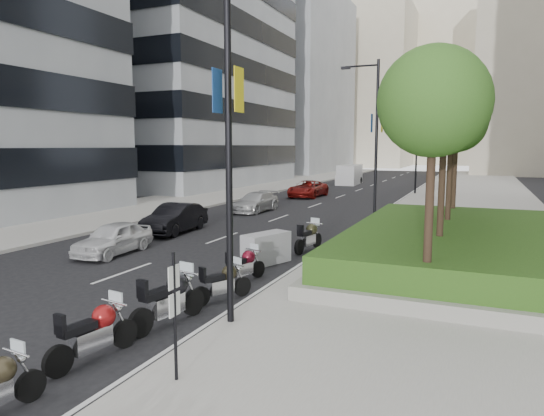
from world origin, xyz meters
The scene contains 30 objects.
ground centered at (0.00, 0.00, 0.00)m, with size 160.00×160.00×0.00m, color black.
sidewalk_right centered at (9.00, 30.00, 0.07)m, with size 10.00×100.00×0.15m, color #9E9B93.
sidewalk_left centered at (-12.00, 30.00, 0.07)m, with size 8.00×100.00×0.15m, color #9E9B93.
lane_edge centered at (3.70, 30.00, 0.01)m, with size 0.12×100.00×0.01m, color silver.
lane_centre centered at (-1.50, 30.00, 0.01)m, with size 0.12×100.00×0.01m, color silver.
building_grey_mid centered at (-24.00, 38.00, 20.00)m, with size 22.00×26.00×40.00m, color gray.
building_grey_far centered at (-24.00, 70.00, 15.00)m, with size 22.00×26.00×30.00m, color gray.
building_cream_left centered at (-18.00, 100.00, 17.00)m, with size 26.00×24.00×34.00m, color #B7AD93.
building_cream_centre centered at (2.00, 120.00, 19.00)m, with size 30.00×24.00×38.00m, color #B7AD93.
planter centered at (10.00, 10.00, 0.35)m, with size 10.00×14.00×0.40m, color gray.
hedge centered at (10.00, 10.00, 0.95)m, with size 9.40×13.40×0.80m, color #1C3E11.
tree_0 centered at (8.50, 4.00, 5.42)m, with size 2.80×2.80×6.30m.
tree_1 centered at (8.50, 8.00, 5.42)m, with size 2.80×2.80×6.30m.
tree_2 centered at (8.50, 12.00, 5.42)m, with size 2.80×2.80×6.30m.
tree_3 centered at (8.50, 16.00, 5.42)m, with size 2.80×2.80×6.30m.
lamp_post_0 centered at (4.14, 1.00, 5.07)m, with size 2.34×0.45×9.00m.
lamp_post_1 centered at (4.14, 18.00, 5.07)m, with size 2.34×0.45×9.00m.
lamp_post_2 centered at (4.14, 36.00, 5.07)m, with size 2.34×0.45×9.00m.
parking_sign centered at (4.80, -2.00, 1.46)m, with size 0.06×0.32×2.50m.
motorcycle_1 centered at (2.65, -1.72, 0.59)m, with size 0.74×2.22×1.11m.
motorcycle_2 centered at (2.88, 0.54, 0.65)m, with size 0.82×2.45×1.23m.
motorcycle_3 centered at (3.16, 2.69, 0.54)m, with size 0.99×1.88×1.00m.
motorcycle_4 centered at (2.82, 4.67, 0.53)m, with size 0.80×1.95×0.99m.
motorcycle_5 centered at (2.52, 7.11, 0.58)m, with size 1.40×2.06×1.16m.
motorcycle_6 centered at (3.23, 9.89, 0.60)m, with size 0.75×2.25×1.12m.
car_a centered at (-3.85, 6.21, 0.65)m, with size 1.54×3.82×1.30m, color silver.
car_b centered at (-4.39, 11.28, 0.73)m, with size 1.55×4.43×1.46m, color black.
car_c centered at (-4.07, 20.10, 0.64)m, with size 1.80×4.43×1.28m, color #ABACAD.
car_d centered at (-3.96, 30.46, 0.70)m, with size 2.33×5.06×1.41m, color maroon.
delivery_van centered at (-4.19, 45.52, 1.04)m, with size 2.28×5.40×2.23m.
Camera 1 is at (9.68, -8.93, 4.34)m, focal length 32.00 mm.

